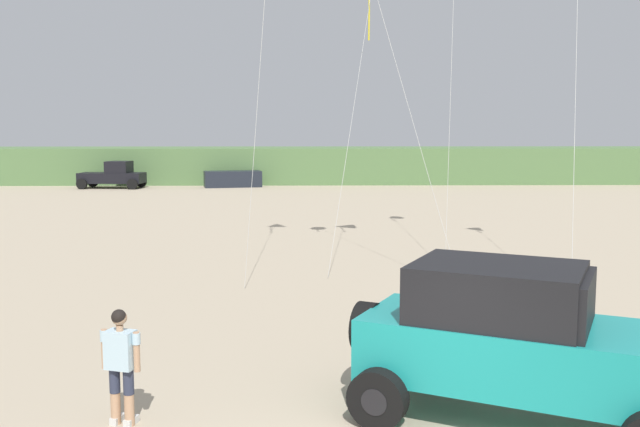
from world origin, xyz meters
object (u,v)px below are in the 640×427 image
(jeep, at_px, (516,340))
(distant_pickup, at_px, (114,175))
(distant_sedan, at_px, (233,179))
(person_watching, at_px, (121,360))

(jeep, distance_m, distant_pickup, 44.97)
(distant_pickup, distance_m, distant_sedan, 8.65)
(person_watching, bearing_deg, distant_pickup, 105.41)
(distant_pickup, bearing_deg, distant_sedan, 6.22)
(jeep, bearing_deg, distant_sedan, 101.20)
(distant_sedan, bearing_deg, person_watching, -98.53)
(person_watching, height_order, distant_sedan, person_watching)
(jeep, relative_size, person_watching, 3.00)
(jeep, bearing_deg, person_watching, 179.94)
(jeep, distance_m, distant_sedan, 43.39)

